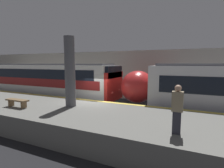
{
  "coord_description": "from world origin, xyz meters",
  "views": [
    {
      "loc": [
        5.98,
        -10.06,
        3.61
      ],
      "look_at": [
        0.92,
        0.94,
        2.17
      ],
      "focal_mm": 28.0,
      "sensor_mm": 36.0,
      "label": 1
    }
  ],
  "objects_px": {
    "train_boxy": "(39,82)",
    "platform_bench": "(17,101)",
    "support_pillar_near": "(70,72)",
    "person_waiting": "(177,108)"
  },
  "relations": [
    {
      "from": "support_pillar_near",
      "to": "person_waiting",
      "type": "distance_m",
      "value": 6.27
    },
    {
      "from": "support_pillar_near",
      "to": "train_boxy",
      "type": "height_order",
      "value": "support_pillar_near"
    },
    {
      "from": "support_pillar_near",
      "to": "train_boxy",
      "type": "relative_size",
      "value": 0.25
    },
    {
      "from": "train_boxy",
      "to": "platform_bench",
      "type": "distance_m",
      "value": 7.39
    },
    {
      "from": "support_pillar_near",
      "to": "platform_bench",
      "type": "bearing_deg",
      "value": -150.8
    },
    {
      "from": "support_pillar_near",
      "to": "person_waiting",
      "type": "bearing_deg",
      "value": -15.78
    },
    {
      "from": "person_waiting",
      "to": "platform_bench",
      "type": "relative_size",
      "value": 1.17
    },
    {
      "from": "train_boxy",
      "to": "platform_bench",
      "type": "bearing_deg",
      "value": -52.0
    },
    {
      "from": "person_waiting",
      "to": "platform_bench",
      "type": "bearing_deg",
      "value": 178.59
    },
    {
      "from": "support_pillar_near",
      "to": "platform_bench",
      "type": "height_order",
      "value": "support_pillar_near"
    }
  ]
}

